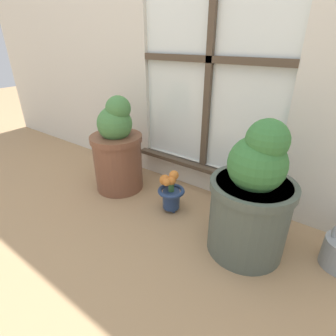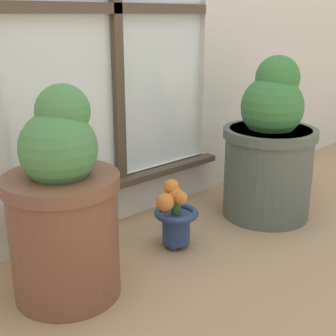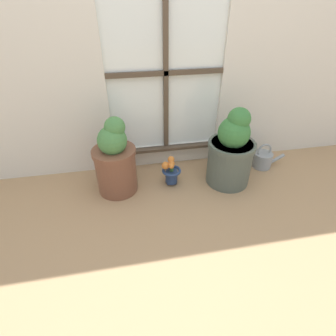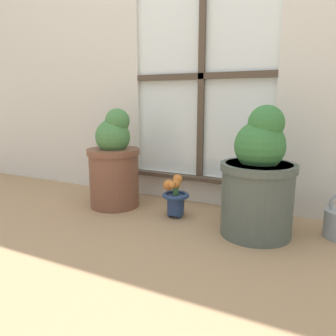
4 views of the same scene
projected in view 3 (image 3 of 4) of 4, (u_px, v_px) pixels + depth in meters
ground_plane at (179, 199)px, 1.93m from camera, size 10.00×10.00×0.00m
potted_plant_left at (115, 161)px, 1.89m from camera, size 0.31×0.31×0.59m
potted_plant_right at (231, 152)px, 1.97m from camera, size 0.35×0.35×0.62m
flower_vase at (171, 171)px, 2.02m from camera, size 0.15×0.15×0.24m
watering_can at (263, 159)px, 2.25m from camera, size 0.28×0.16×0.22m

